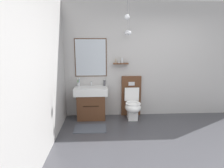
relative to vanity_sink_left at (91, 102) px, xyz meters
name	(u,v)px	position (x,y,z in m)	size (l,w,h in m)	color
ground_plane	(186,163)	(1.57, -1.77, -0.46)	(5.84, 5.36, 0.10)	#3D3D42
wall_back	(154,60)	(1.55, 0.24, 0.96)	(4.64, 0.65, 2.74)	#B7B5B2
wall_left	(31,75)	(-0.69, -1.77, 0.96)	(0.12, 4.16, 2.74)	#B7B5B2
bath_mat	(90,128)	(0.00, -0.58, -0.41)	(0.68, 0.44, 0.01)	#474C56
vanity_sink_left	(91,102)	(0.00, 0.00, 0.00)	(0.78, 0.45, 0.77)	#56331E
tap_on_left_sink	(91,83)	(0.00, 0.16, 0.43)	(0.03, 0.13, 0.11)	silver
toilet	(132,103)	(0.98, -0.01, -0.04)	(0.48, 0.62, 1.00)	#56331E
toothbrush_cup	(78,84)	(-0.31, 0.15, 0.42)	(0.07, 0.07, 0.21)	silver
soap_dispenser	(104,83)	(0.32, 0.16, 0.43)	(0.06, 0.06, 0.17)	#4C4C51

